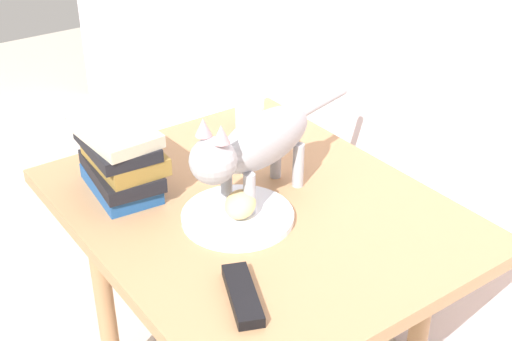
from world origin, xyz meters
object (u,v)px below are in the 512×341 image
at_px(plate, 238,216).
at_px(tv_remote, 243,295).
at_px(side_table, 256,234).
at_px(candle_jar, 250,118).
at_px(bread_roll, 240,204).
at_px(book_stack, 120,159).
at_px(cat, 255,144).

distance_m(plate, tv_remote, 0.24).
distance_m(side_table, candle_jar, 0.35).
distance_m(bread_roll, candle_jar, 0.39).
bearing_deg(book_stack, candle_jar, 100.25).
xyz_separation_m(plate, bread_roll, (0.01, 0.00, 0.03)).
height_order(plate, bread_roll, bread_roll).
bearing_deg(cat, bread_roll, -57.57).
xyz_separation_m(cat, candle_jar, (-0.27, 0.17, -0.09)).
relative_size(side_table, plate, 3.75).
bearing_deg(cat, tv_remote, -39.64).
distance_m(side_table, cat, 0.21).
bearing_deg(side_table, book_stack, -136.92).
relative_size(cat, book_stack, 2.11).
relative_size(cat, candle_jar, 5.50).
height_order(cat, candle_jar, cat).
bearing_deg(plate, side_table, 111.10).
height_order(cat, book_stack, cat).
bearing_deg(candle_jar, book_stack, -79.75).
height_order(plate, book_stack, book_stack).
height_order(side_table, plate, plate).
relative_size(book_stack, tv_remote, 1.48).
height_order(side_table, tv_remote, tv_remote).
relative_size(plate, bread_roll, 2.78).
bearing_deg(tv_remote, side_table, 162.82).
height_order(cat, tv_remote, cat).
height_order(book_stack, tv_remote, book_stack).
distance_m(bread_roll, book_stack, 0.28).
distance_m(bread_roll, tv_remote, 0.24).
height_order(bread_roll, tv_remote, bread_roll).
bearing_deg(tv_remote, candle_jar, 166.56).
height_order(bread_roll, cat, cat).
distance_m(book_stack, candle_jar, 0.38).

